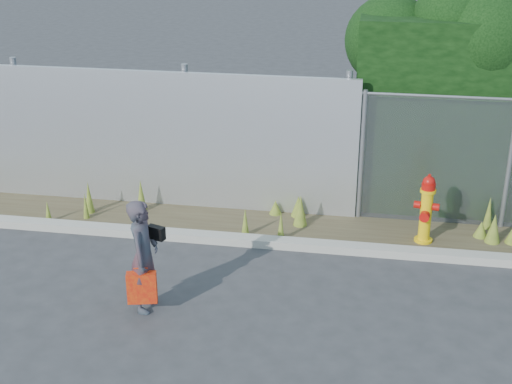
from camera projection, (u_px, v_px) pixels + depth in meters
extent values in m
plane|color=#323335|center=(261.00, 314.00, 8.60)|extent=(80.00, 80.00, 0.00)
cube|color=#A19F92|center=(281.00, 243.00, 10.21)|extent=(16.00, 0.22, 0.12)
cube|color=#453C27|center=(287.00, 229.00, 10.78)|extent=(16.00, 1.20, 0.01)
cone|color=#5B7222|center=(141.00, 196.00, 11.27)|extent=(0.16, 0.16, 0.53)
cone|color=#5B7222|center=(494.00, 229.00, 10.26)|extent=(0.22, 0.22, 0.45)
cone|color=#5B7222|center=(298.00, 207.00, 11.12)|extent=(0.24, 0.24, 0.34)
cone|color=#5B7222|center=(489.00, 214.00, 10.68)|extent=(0.15, 0.15, 0.51)
cone|color=#5B7222|center=(86.00, 206.00, 11.02)|extent=(0.10, 0.10, 0.43)
cone|color=#5B7222|center=(281.00, 227.00, 10.32)|extent=(0.11, 0.11, 0.46)
cone|color=#5B7222|center=(48.00, 212.00, 10.92)|extent=(0.10, 0.10, 0.35)
cone|color=#5B7222|center=(89.00, 198.00, 11.20)|extent=(0.15, 0.15, 0.52)
cone|color=#5B7222|center=(481.00, 230.00, 10.46)|extent=(0.21, 0.21, 0.25)
cone|color=#5B7222|center=(300.00, 211.00, 10.78)|extent=(0.21, 0.21, 0.50)
cone|color=#5B7222|center=(245.00, 223.00, 10.46)|extent=(0.12, 0.12, 0.45)
cone|color=#5B7222|center=(275.00, 208.00, 11.21)|extent=(0.20, 0.20, 0.23)
cube|color=silver|center=(91.00, 136.00, 11.40)|extent=(8.50, 0.08, 2.20)
cylinder|color=gray|center=(22.00, 127.00, 11.69)|extent=(0.10, 0.10, 2.30)
cylinder|color=gray|center=(187.00, 136.00, 11.25)|extent=(0.10, 0.10, 2.30)
cylinder|color=gray|center=(346.00, 145.00, 10.87)|extent=(0.10, 0.10, 2.30)
cylinder|color=gray|center=(362.00, 156.00, 10.77)|extent=(0.07, 0.07, 2.05)
cylinder|color=gray|center=(509.00, 164.00, 10.43)|extent=(0.07, 0.07, 2.05)
sphere|color=black|center=(390.00, 40.00, 11.25)|extent=(1.43, 1.43, 1.43)
sphere|color=black|center=(452.00, 20.00, 10.75)|extent=(1.22, 1.22, 1.22)
sphere|color=black|center=(488.00, 38.00, 10.64)|extent=(1.53, 1.53, 1.53)
cylinder|color=yellow|center=(423.00, 240.00, 10.36)|extent=(0.26, 0.26, 0.06)
cylinder|color=yellow|center=(425.00, 217.00, 10.22)|extent=(0.17, 0.17, 0.79)
cylinder|color=yellow|center=(428.00, 191.00, 10.06)|extent=(0.22, 0.22, 0.05)
cylinder|color=#B20F0A|center=(429.00, 186.00, 10.03)|extent=(0.20, 0.20, 0.09)
sphere|color=#B20F0A|center=(429.00, 182.00, 10.01)|extent=(0.18, 0.18, 0.18)
cylinder|color=#B20F0A|center=(430.00, 176.00, 9.97)|extent=(0.05, 0.05, 0.05)
cylinder|color=#B20F0A|center=(417.00, 205.00, 10.17)|extent=(0.09, 0.10, 0.10)
cylinder|color=#B20F0A|center=(436.00, 206.00, 10.13)|extent=(0.09, 0.10, 0.10)
cylinder|color=#B20F0A|center=(426.00, 217.00, 10.07)|extent=(0.14, 0.11, 0.14)
imported|color=#0E535E|center=(144.00, 256.00, 8.47)|extent=(0.34, 0.52, 1.42)
cube|color=red|center=(142.00, 287.00, 8.46)|extent=(0.35, 0.13, 0.39)
cylinder|color=red|center=(141.00, 268.00, 8.36)|extent=(0.17, 0.01, 0.01)
cube|color=black|center=(156.00, 233.00, 8.50)|extent=(0.22, 0.09, 0.16)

